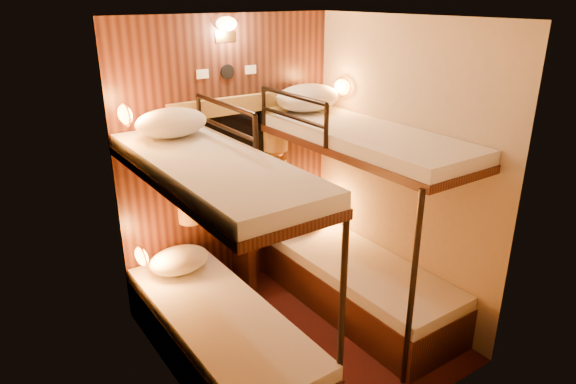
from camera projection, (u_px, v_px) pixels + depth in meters
floor at (299, 336)px, 4.07m from camera, size 2.10×2.10×0.00m
ceiling at (302, 18)px, 3.20m from camera, size 2.10×2.10×0.00m
wall_back at (229, 159)px, 4.44m from camera, size 2.40×0.00×2.40m
wall_front at (412, 253)px, 2.83m from camera, size 2.40×0.00×2.40m
wall_left at (167, 231)px, 3.11m from camera, size 0.00×2.40×2.40m
wall_right at (400, 170)px, 4.17m from camera, size 0.00×2.40×2.40m
back_panel at (230, 160)px, 4.43m from camera, size 2.00×0.03×2.40m
bunk_left at (219, 298)px, 3.58m from camera, size 0.72×1.90×1.82m
bunk_right at (358, 249)px, 4.27m from camera, size 0.72×1.90×1.82m
window at (232, 163)px, 4.41m from camera, size 1.00×0.12×0.79m
curtains at (233, 154)px, 4.36m from camera, size 1.10×0.22×1.00m
back_fixtures at (227, 34)px, 4.02m from camera, size 0.54×0.09×0.48m
reading_lamps at (250, 165)px, 4.16m from camera, size 2.00×0.20×1.25m
table at (244, 249)px, 4.57m from camera, size 0.50×0.34×0.66m
bottle_left at (228, 216)px, 4.38m from camera, size 0.08×0.08×0.27m
bottle_right at (247, 216)px, 4.45m from camera, size 0.06×0.06×0.21m
sachet_a at (245, 222)px, 4.54m from camera, size 0.08×0.06×0.01m
sachet_b at (256, 220)px, 4.58m from camera, size 0.08×0.07×0.01m
pillow_lower_left at (179, 260)px, 4.10m from camera, size 0.49×0.35×0.19m
pillow_lower_right at (305, 220)px, 4.84m from camera, size 0.45×0.32×0.18m
pillow_upper_left at (171, 123)px, 3.62m from camera, size 0.52×0.37×0.20m
pillow_upper_right at (308, 98)px, 4.41m from camera, size 0.59×0.42×0.23m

